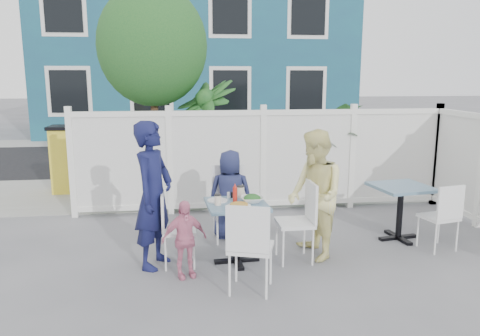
{
  "coord_description": "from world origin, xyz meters",
  "views": [
    {
      "loc": [
        -1.16,
        -4.72,
        2.14
      ],
      "look_at": [
        -0.47,
        0.76,
        1.03
      ],
      "focal_mm": 35.0,
      "sensor_mm": 36.0,
      "label": 1
    }
  ],
  "objects": [
    {
      "name": "ground",
      "position": [
        0.0,
        0.0,
        0.0
      ],
      "size": [
        80.0,
        80.0,
        0.0
      ],
      "primitive_type": "plane",
      "color": "slate"
    },
    {
      "name": "near_sidewalk",
      "position": [
        0.0,
        3.8,
        0.01
      ],
      "size": [
        24.0,
        2.6,
        0.01
      ],
      "primitive_type": "cube",
      "color": "gray",
      "rests_on": "ground"
    },
    {
      "name": "street",
      "position": [
        0.0,
        7.5,
        0.0
      ],
      "size": [
        24.0,
        5.0,
        0.01
      ],
      "primitive_type": "cube",
      "color": "black",
      "rests_on": "ground"
    },
    {
      "name": "far_sidewalk",
      "position": [
        0.0,
        10.6,
        0.01
      ],
      "size": [
        24.0,
        1.6,
        0.01
      ],
      "primitive_type": "cube",
      "color": "gray",
      "rests_on": "ground"
    },
    {
      "name": "building",
      "position": [
        -0.5,
        14.0,
        3.0
      ],
      "size": [
        11.0,
        6.0,
        6.0
      ],
      "color": "navy",
      "rests_on": "ground"
    },
    {
      "name": "fence_back",
      "position": [
        0.1,
        2.4,
        0.78
      ],
      "size": [
        5.86,
        0.08,
        1.6
      ],
      "color": "white",
      "rests_on": "ground"
    },
    {
      "name": "tree",
      "position": [
        -1.6,
        3.3,
        2.59
      ],
      "size": [
        1.8,
        1.62,
        3.59
      ],
      "color": "#382316",
      "rests_on": "ground"
    },
    {
      "name": "utility_cabinet",
      "position": [
        -3.18,
        4.0,
        0.59
      ],
      "size": [
        0.64,
        0.47,
        1.17
      ],
      "primitive_type": "cube",
      "rotation": [
        0.0,
        0.0,
        -0.02
      ],
      "color": "gold",
      "rests_on": "ground"
    },
    {
      "name": "potted_shrub_a",
      "position": [
        -0.76,
        3.1,
        1.03
      ],
      "size": [
        1.59,
        1.59,
        2.05
      ],
      "primitive_type": "imported",
      "rotation": [
        0.0,
        0.0,
        5.31
      ],
      "color": "#194D1F",
      "rests_on": "ground"
    },
    {
      "name": "potted_shrub_b",
      "position": [
        1.26,
        3.0,
        0.81
      ],
      "size": [
        1.3,
        1.49,
        1.63
      ],
      "primitive_type": "imported",
      "rotation": [
        0.0,
        0.0,
        1.55
      ],
      "color": "#194D1F",
      "rests_on": "ground"
    },
    {
      "name": "main_table",
      "position": [
        -0.56,
        0.36,
        0.55
      ],
      "size": [
        0.72,
        0.72,
        0.71
      ],
      "rotation": [
        0.0,
        0.0,
        0.07
      ],
      "color": "#3F5E81",
      "rests_on": "ground"
    },
    {
      "name": "spare_table",
      "position": [
        1.65,
        0.86,
        0.56
      ],
      "size": [
        0.78,
        0.78,
        0.72
      ],
      "rotation": [
        0.0,
        0.0,
        0.14
      ],
      "color": "#3F5E81",
      "rests_on": "ground"
    },
    {
      "name": "chair_left",
      "position": [
        -1.29,
        0.36,
        0.5
      ],
      "size": [
        0.38,
        0.39,
        0.85
      ],
      "rotation": [
        0.0,
        0.0,
        -1.56
      ],
      "color": "white",
      "rests_on": "ground"
    },
    {
      "name": "chair_right",
      "position": [
        0.19,
        0.33,
        0.54
      ],
      "size": [
        0.41,
        0.43,
        0.93
      ],
      "rotation": [
        0.0,
        0.0,
        1.58
      ],
      "color": "white",
      "rests_on": "ground"
    },
    {
      "name": "chair_back",
      "position": [
        -0.56,
        1.2,
        0.56
      ],
      "size": [
        0.45,
        0.43,
        0.97
      ],
      "rotation": [
        0.0,
        0.0,
        3.17
      ],
      "color": "white",
      "rests_on": "ground"
    },
    {
      "name": "chair_near",
      "position": [
        -0.53,
        -0.45,
        0.54
      ],
      "size": [
        0.53,
        0.52,
        0.93
      ],
      "rotation": [
        0.0,
        0.0,
        -0.31
      ],
      "color": "white",
      "rests_on": "ground"
    },
    {
      "name": "chair_spare",
      "position": [
        1.98,
        0.39,
        0.49
      ],
      "size": [
        0.45,
        0.44,
        0.84
      ],
      "rotation": [
        0.0,
        0.0,
        0.22
      ],
      "color": "white",
      "rests_on": "ground"
    },
    {
      "name": "man",
      "position": [
        -1.49,
        0.38,
        0.83
      ],
      "size": [
        0.6,
        0.71,
        1.65
      ],
      "primitive_type": "imported",
      "rotation": [
        0.0,
        0.0,
        1.16
      ],
      "color": "#131641",
      "rests_on": "ground"
    },
    {
      "name": "woman",
      "position": [
        0.37,
        0.4,
        0.76
      ],
      "size": [
        0.67,
        0.81,
        1.52
      ],
      "primitive_type": "imported",
      "rotation": [
        0.0,
        0.0,
        -1.44
      ],
      "color": "#F6E64B",
      "rests_on": "ground"
    },
    {
      "name": "boy",
      "position": [
        -0.54,
        1.2,
        0.59
      ],
      "size": [
        0.62,
        0.45,
        1.18
      ],
      "primitive_type": "imported",
      "rotation": [
        0.0,
        0.0,
        3.01
      ],
      "color": "#20264D",
      "rests_on": "ground"
    },
    {
      "name": "toddler",
      "position": [
        -1.16,
        0.03,
        0.42
      ],
      "size": [
        0.53,
        0.35,
        0.85
      ],
      "primitive_type": "imported",
      "rotation": [
        0.0,
        0.0,
        0.31
      ],
      "color": "pink",
      "rests_on": "ground"
    },
    {
      "name": "plate_main",
      "position": [
        -0.55,
        0.2,
        0.72
      ],
      "size": [
        0.26,
        0.26,
        0.02
      ],
      "primitive_type": "cylinder",
      "color": "white",
      "rests_on": "main_table"
    },
    {
      "name": "plate_side",
      "position": [
        -0.77,
        0.46,
        0.72
      ],
      "size": [
        0.23,
        0.23,
        0.02
      ],
      "primitive_type": "cylinder",
      "color": "white",
      "rests_on": "main_table"
    },
    {
      "name": "salad_bowl",
      "position": [
        -0.38,
        0.36,
        0.74
      ],
      "size": [
        0.26,
        0.26,
        0.06
      ],
      "primitive_type": "imported",
      "color": "white",
      "rests_on": "main_table"
    },
    {
      "name": "coffee_cup_a",
      "position": [
        -0.78,
        0.29,
        0.76
      ],
      "size": [
        0.07,
        0.07,
        0.11
      ],
      "primitive_type": "cylinder",
      "color": "beige",
      "rests_on": "main_table"
    },
    {
      "name": "coffee_cup_b",
      "position": [
        -0.48,
        0.59,
        0.77
      ],
      "size": [
        0.09,
        0.09,
        0.13
      ],
      "primitive_type": "cylinder",
      "color": "beige",
      "rests_on": "main_table"
    },
    {
      "name": "ketchup_bottle",
      "position": [
        -0.57,
        0.42,
        0.79
      ],
      "size": [
        0.05,
        0.05,
        0.16
      ],
      "primitive_type": "cylinder",
      "color": "red",
      "rests_on": "main_table"
    },
    {
      "name": "salt_shaker",
      "position": [
        -0.63,
        0.57,
        0.75
      ],
      "size": [
        0.03,
        0.03,
        0.07
      ],
      "primitive_type": "cylinder",
      "color": "white",
      "rests_on": "main_table"
    },
    {
      "name": "pepper_shaker",
      "position": [
        -0.59,
        0.59,
        0.74
      ],
      "size": [
        0.03,
        0.03,
        0.07
      ],
      "primitive_type": "cylinder",
      "color": "black",
      "rests_on": "main_table"
    }
  ]
}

